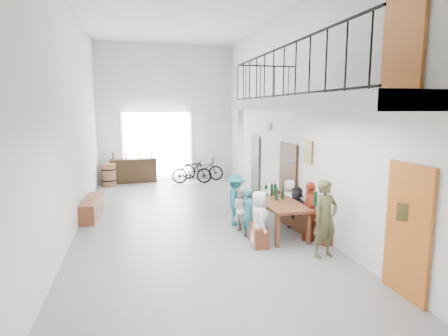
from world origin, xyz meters
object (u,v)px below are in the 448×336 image
object	(u,v)px
bench_inner	(252,227)
host_standing	(325,219)
serving_counter	(133,171)
bicycle_near	(202,168)
side_bench	(92,208)
oak_barrel	(109,175)
tasting_table	(277,204)

from	to	relation	value
bench_inner	host_standing	bearing A→B (deg)	-51.48
bench_inner	serving_counter	distance (m)	7.77
serving_counter	bicycle_near	size ratio (longest dim) A/B	1.00
bench_inner	host_standing	xyz separation A→B (m)	(1.00, -1.52, 0.56)
bench_inner	side_bench	bearing A→B (deg)	151.81
side_bench	host_standing	distance (m)	6.25
bench_inner	oak_barrel	world-z (taller)	oak_barrel
host_standing	serving_counter	bearing A→B (deg)	98.82
tasting_table	side_bench	xyz separation A→B (m)	(-4.40, 2.43, -0.45)
tasting_table	oak_barrel	distance (m)	7.98
oak_barrel	bicycle_near	distance (m)	3.73
serving_counter	bench_inner	bearing A→B (deg)	-75.02
bench_inner	host_standing	world-z (taller)	host_standing
bench_inner	oak_barrel	xyz separation A→B (m)	(-3.60, 6.82, 0.20)
bench_inner	oak_barrel	bearing A→B (deg)	123.01
host_standing	bicycle_near	distance (m)	8.77
tasting_table	bench_inner	world-z (taller)	tasting_table
oak_barrel	host_standing	distance (m)	9.53
side_bench	host_standing	bearing A→B (deg)	-40.02
tasting_table	bench_inner	bearing A→B (deg)	-175.66
bench_inner	oak_barrel	size ratio (longest dim) A/B	2.24
bench_inner	bicycle_near	distance (m)	7.20
oak_barrel	serving_counter	world-z (taller)	serving_counter
side_bench	bicycle_near	xyz separation A→B (m)	(3.88, 4.71, 0.22)
tasting_table	bench_inner	distance (m)	0.80
bench_inner	bicycle_near	size ratio (longest dim) A/B	1.05
serving_counter	host_standing	distance (m)	9.55
serving_counter	tasting_table	bearing A→B (deg)	-70.62
oak_barrel	host_standing	bearing A→B (deg)	-61.12
side_bench	host_standing	world-z (taller)	host_standing
tasting_table	host_standing	bearing A→B (deg)	-77.42
tasting_table	bicycle_near	size ratio (longest dim) A/B	1.16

